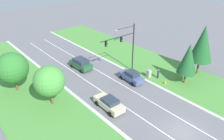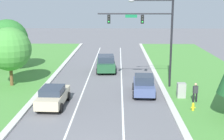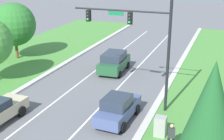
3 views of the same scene
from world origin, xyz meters
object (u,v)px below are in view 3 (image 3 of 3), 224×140
slate_blue_sedan (118,108)px  oak_far_left_tree (14,24)px  forest_suv (114,62)px  utility_cabinet (160,127)px  traffic_signal_mast (142,32)px  conifer_near_right_tree (210,118)px  pedestrian (171,136)px

slate_blue_sedan → oak_far_left_tree: size_ratio=0.73×
forest_suv → utility_cabinet: size_ratio=3.46×
slate_blue_sedan → forest_suv: 9.86m
traffic_signal_mast → utility_cabinet: 6.48m
traffic_signal_mast → conifer_near_right_tree: size_ratio=1.27×
traffic_signal_mast → utility_cabinet: bearing=-56.6°
traffic_signal_mast → conifer_near_right_tree: 10.04m
pedestrian → oak_far_left_tree: oak_far_left_tree is taller
conifer_near_right_tree → utility_cabinet: bearing=120.6°
utility_cabinet → conifer_near_right_tree: bearing=-59.4°
utility_cabinet → pedestrian: pedestrian is taller
traffic_signal_mast → conifer_near_right_tree: traffic_signal_mast is taller
pedestrian → conifer_near_right_tree: 5.42m
pedestrian → oak_far_left_tree: size_ratio=0.28×
slate_blue_sedan → utility_cabinet: size_ratio=3.31×
conifer_near_right_tree → traffic_signal_mast: bearing=121.8°
slate_blue_sedan → utility_cabinet: 3.29m
traffic_signal_mast → slate_blue_sedan: size_ratio=1.91×
oak_far_left_tree → utility_cabinet: bearing=-29.4°
oak_far_left_tree → slate_blue_sedan: bearing=-31.4°
utility_cabinet → forest_suv: bearing=123.9°
slate_blue_sedan → forest_suv: size_ratio=0.96×
traffic_signal_mast → pedestrian: traffic_signal_mast is taller
utility_cabinet → conifer_near_right_tree: size_ratio=0.20×
pedestrian → conifer_near_right_tree: bearing=103.9°
slate_blue_sedan → conifer_near_right_tree: conifer_near_right_tree is taller
forest_suv → pedestrian: forest_suv is taller
conifer_near_right_tree → oak_far_left_tree: size_ratio=1.10×
slate_blue_sedan → forest_suv: (-3.72, 9.13, 0.09)m
conifer_near_right_tree → oak_far_left_tree: bearing=144.3°
oak_far_left_tree → traffic_signal_mast: bearing=-23.0°
slate_blue_sedan → oak_far_left_tree: 17.98m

